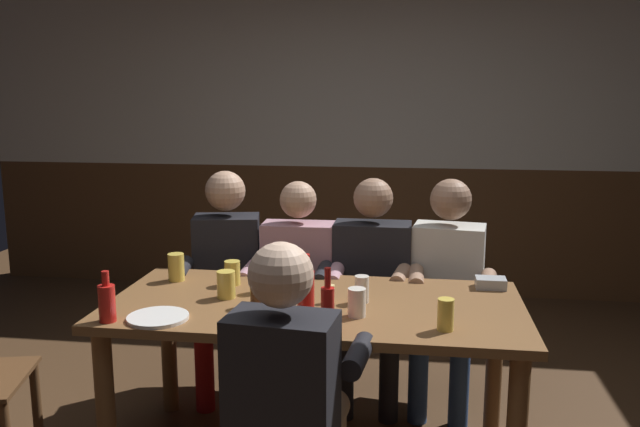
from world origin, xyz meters
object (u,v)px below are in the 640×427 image
person_1 (297,279)px  pint_glass_6 (362,289)px  dining_table (315,324)px  table_candle (331,294)px  bottle_1 (307,294)px  pint_glass_5 (446,315)px  bottle_2 (328,308)px  person_3 (447,282)px  condiment_caddy (491,283)px  person_4 (289,387)px  pint_glass_1 (357,302)px  pint_glass_4 (176,267)px  pint_glass_0 (267,276)px  person_0 (226,271)px  pint_glass_2 (226,285)px  pint_glass_7 (258,290)px  bottle_0 (107,302)px  person_2 (371,279)px  pint_glass_3 (232,273)px  plate_0 (158,317)px

person_1 → pint_glass_6: 0.77m
dining_table → table_candle: bearing=0.1°
person_1 → pint_glass_6: size_ratio=9.96×
bottle_1 → pint_glass_5: bottle_1 is taller
bottle_2 → person_3: bearing=64.5°
condiment_caddy → person_4: bearing=-128.5°
pint_glass_1 → pint_glass_4: size_ratio=0.89×
condiment_caddy → pint_glass_6: bearing=-153.3°
pint_glass_0 → pint_glass_6: pint_glass_0 is taller
person_4 → pint_glass_6: person_4 is taller
person_3 → pint_glass_4: 1.41m
person_0 → person_1: size_ratio=1.04×
pint_glass_2 → pint_glass_4: size_ratio=0.92×
person_0 → pint_glass_0: (0.36, -0.54, 0.14)m
condiment_caddy → pint_glass_7: 1.11m
person_4 → pint_glass_1: (0.19, 0.50, 0.15)m
dining_table → bottle_0: bearing=-155.2°
bottle_0 → pint_glass_2: 0.53m
person_1 → person_4: bearing=97.6°
person_0 → person_4: size_ratio=1.03×
person_1 → person_2: 0.41m
person_4 → pint_glass_3: size_ratio=10.23×
pint_glass_2 → pint_glass_3: (-0.03, 0.20, -0.00)m
condiment_caddy → pint_glass_7: pint_glass_7 is taller
pint_glass_3 → pint_glass_4: size_ratio=0.87×
bottle_1 → pint_glass_5: size_ratio=2.19×
person_2 → person_1: bearing=0.5°
person_2 → bottle_1: person_2 is taller
table_candle → pint_glass_3: bearing=158.1°
person_4 → table_candle: size_ratio=14.92×
dining_table → person_0: size_ratio=1.48×
person_0 → pint_glass_1: person_0 is taller
person_1 → person_3: person_3 is taller
pint_glass_4 → pint_glass_5: bearing=-21.6°
plate_0 → pint_glass_6: size_ratio=2.11×
person_1 → table_candle: bearing=110.9°
condiment_caddy → pint_glass_4: bearing=-176.6°
pint_glass_1 → pint_glass_2: bearing=164.9°
bottle_2 → plate_0: bearing=174.7°
bottle_2 → pint_glass_2: size_ratio=2.13×
pint_glass_1 → person_0: bearing=134.0°
pint_glass_1 → pint_glass_6: same height
pint_glass_2 → person_4: bearing=-58.1°
person_2 → pint_glass_2: size_ratio=9.79×
table_candle → plate_0: size_ratio=0.32×
pint_glass_1 → person_1: bearing=115.9°
person_3 → bottle_0: (-1.40, -1.03, 0.16)m
bottle_0 → pint_glass_4: (0.07, 0.60, -0.02)m
person_3 → table_candle: 0.86m
person_1 → bottle_2: 1.11m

